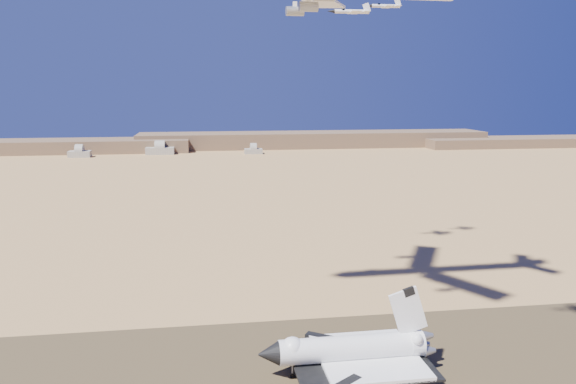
{
  "coord_description": "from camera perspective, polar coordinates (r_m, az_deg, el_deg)",
  "views": [
    {
      "loc": [
        -12.61,
        -131.41,
        67.63
      ],
      "look_at": [
        8.24,
        8.0,
        42.12
      ],
      "focal_mm": 35.0,
      "sensor_mm": 36.0,
      "label": 1
    }
  ],
  "objects": [
    {
      "name": "ground",
      "position": [
        148.33,
        -2.81,
        -16.88
      ],
      "size": [
        1200.0,
        1200.0,
        0.0
      ],
      "primitive_type": "plane",
      "color": "#B2834F",
      "rests_on": "ground"
    },
    {
      "name": "runway",
      "position": [
        148.31,
        -2.81,
        -16.87
      ],
      "size": [
        600.0,
        50.0,
        0.06
      ],
      "primitive_type": "cube",
      "color": "brown",
      "rests_on": "ground"
    },
    {
      "name": "ridgeline",
      "position": [
        666.01,
        -1.76,
        5.08
      ],
      "size": [
        960.0,
        90.0,
        18.0
      ],
      "color": "brown",
      "rests_on": "ground"
    },
    {
      "name": "hangars",
      "position": [
        615.22,
        -13.29,
        4.12
      ],
      "size": [
        200.5,
        29.5,
        30.0
      ],
      "color": "#9D988B",
      "rests_on": "ground"
    },
    {
      "name": "shuttle",
      "position": [
        141.33,
        6.32,
        -15.78
      ],
      "size": [
        43.25,
        26.52,
        21.37
      ],
      "rotation": [
        0.0,
        0.0,
        0.01
      ],
      "color": "white",
      "rests_on": "runway"
    },
    {
      "name": "crew_c",
      "position": [
        140.52,
        8.43,
        -18.24
      ],
      "size": [
        0.85,
        1.04,
        1.58
      ],
      "primitive_type": "imported",
      "rotation": [
        0.0,
        0.0,
        2.05
      ],
      "color": "#BB330B",
      "rests_on": "runway"
    },
    {
      "name": "chase_jet_e",
      "position": [
        218.55,
        6.39,
        17.77
      ],
      "size": [
        16.36,
        8.72,
        4.07
      ],
      "rotation": [
        0.0,
        0.0,
        -0.03
      ],
      "color": "white"
    },
    {
      "name": "chase_jet_f",
      "position": [
        228.55,
        9.82,
        18.13
      ],
      "size": [
        13.94,
        7.38,
        3.47
      ],
      "rotation": [
        0.0,
        0.0,
        -0.02
      ],
      "color": "white"
    }
  ]
}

